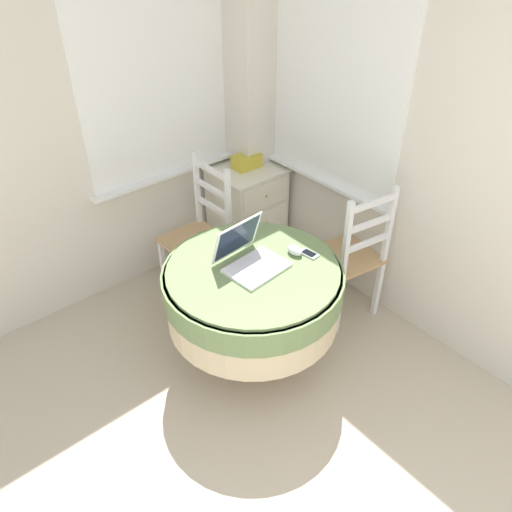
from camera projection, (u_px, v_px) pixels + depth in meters
corner_room_shell at (266, 159)px, 2.64m from camera, size 4.23×4.88×2.55m
round_dining_table at (253, 290)px, 2.86m from camera, size 1.03×1.03×0.73m
laptop at (250, 257)px, 2.76m from camera, size 0.35×0.34×0.25m
computer_mouse at (295, 250)px, 2.86m from camera, size 0.07×0.10×0.05m
cell_phone at (309, 254)px, 2.87m from camera, size 0.07×0.12×0.01m
dining_chair_near_back_window at (200, 236)px, 3.49m from camera, size 0.41×0.41×1.01m
dining_chair_near_right_window at (350, 257)px, 3.29m from camera, size 0.45×0.45×1.01m
corner_cabinet at (247, 210)px, 3.99m from camera, size 0.51×0.48×0.73m
storage_box at (247, 161)px, 3.77m from camera, size 0.21×0.13×0.10m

